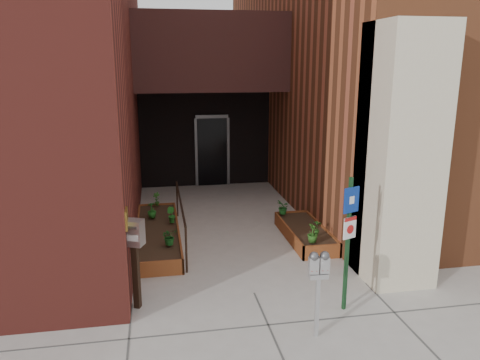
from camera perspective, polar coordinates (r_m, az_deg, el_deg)
ground at (r=8.05m, az=1.73°, el=-13.61°), size 80.00×80.00×0.00m
architecture at (r=13.98m, az=-5.12°, el=19.14°), size 20.00×14.60×10.00m
planter_left at (r=10.32m, az=-9.96°, el=-6.59°), size 0.90×3.60×0.30m
planter_right at (r=10.33m, az=7.93°, el=-6.49°), size 0.80×2.20×0.30m
handrail at (r=10.08m, az=-7.26°, el=-3.30°), size 0.04×3.34×0.90m
parking_meter at (r=6.57m, az=9.57°, el=-10.92°), size 0.29×0.14×1.27m
sign_post at (r=7.22m, az=13.13°, el=-6.01°), size 0.28×0.13×2.12m
payment_dropbox at (r=7.36m, az=-12.76°, el=-7.75°), size 0.35×0.31×1.45m
shrub_left_a at (r=9.25m, az=-8.58°, el=-6.81°), size 0.40×0.40×0.34m
shrub_left_b at (r=10.48m, az=-8.41°, el=-4.23°), size 0.27×0.27×0.35m
shrub_left_c at (r=10.86m, az=-10.70°, el=-3.60°), size 0.27×0.27×0.37m
shrub_left_d at (r=11.73m, az=-10.13°, el=-2.29°), size 0.26×0.26×0.35m
shrub_right_a at (r=9.36m, az=8.84°, el=-6.42°), size 0.29×0.29×0.37m
shrub_right_b at (r=9.79m, az=9.40°, el=-5.71°), size 0.23×0.23×0.31m
shrub_right_c at (r=10.96m, az=5.29°, el=-3.32°), size 0.31×0.31×0.34m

